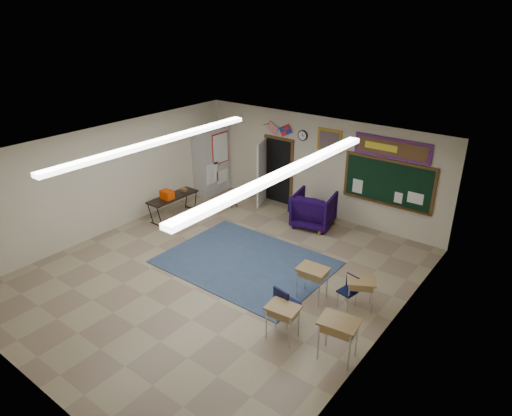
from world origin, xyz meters
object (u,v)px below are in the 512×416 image
Objects in this scene: wingback_armchair at (314,209)px; student_desk_front_left at (312,282)px; wooden_stool at (233,198)px; student_desk_front_right at (360,292)px; folding_table at (173,206)px.

student_desk_front_left is (1.85, -3.15, -0.08)m from wingback_armchair.
student_desk_front_right is at bearing -23.98° from wooden_stool.
wingback_armchair is at bearing 7.81° from wooden_stool.
student_desk_front_right is 1.32× the size of wooden_stool.
folding_table is at bearing -119.03° from wooden_stool.
wooden_stool is at bearing -3.74° from wingback_armchair.
wingback_armchair is at bearing 29.90° from folding_table.
student_desk_front_right is 6.53m from folding_table.
wooden_stool is (-4.57, 2.78, -0.14)m from student_desk_front_left.
wingback_armchair is 1.46× the size of student_desk_front_left.
folding_table is (-5.51, 1.09, -0.06)m from student_desk_front_left.
student_desk_front_left is 5.62m from folding_table.
student_desk_front_right is 0.44× the size of folding_table.
folding_table is at bearing 165.75° from student_desk_front_left.
student_desk_front_right is (0.98, 0.31, -0.04)m from student_desk_front_left.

